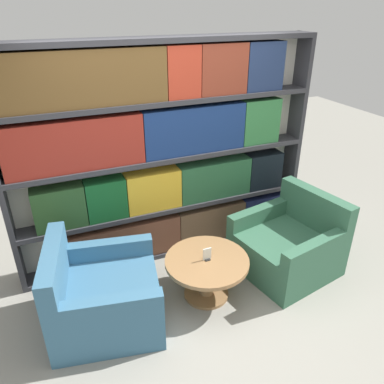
# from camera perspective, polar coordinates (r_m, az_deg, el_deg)

# --- Properties ---
(ground_plane) EXTENTS (14.00, 14.00, 0.00)m
(ground_plane) POSITION_cam_1_polar(r_m,az_deg,el_deg) (3.70, 3.30, -18.62)
(ground_plane) COLOR gray
(bookshelf) EXTENTS (3.27, 0.30, 2.36)m
(bookshelf) POSITION_cam_1_polar(r_m,az_deg,el_deg) (3.98, -4.09, 5.56)
(bookshelf) COLOR silver
(bookshelf) RESTS_ON ground_plane
(armchair_left) EXTENTS (1.09, 1.07, 0.84)m
(armchair_left) POSITION_cam_1_polar(r_m,az_deg,el_deg) (3.58, -13.57, -15.22)
(armchair_left) COLOR #386684
(armchair_left) RESTS_ON ground_plane
(armchair_right) EXTENTS (1.09, 1.07, 0.84)m
(armchair_right) POSITION_cam_1_polar(r_m,az_deg,el_deg) (4.23, 14.52, -7.89)
(armchair_right) COLOR #336047
(armchair_right) RESTS_ON ground_plane
(coffee_table) EXTENTS (0.81, 0.81, 0.44)m
(coffee_table) POSITION_cam_1_polar(r_m,az_deg,el_deg) (3.72, 2.26, -11.75)
(coffee_table) COLOR olive
(coffee_table) RESTS_ON ground_plane
(table_sign) EXTENTS (0.08, 0.06, 0.13)m
(table_sign) POSITION_cam_1_polar(r_m,az_deg,el_deg) (3.62, 2.31, -9.57)
(table_sign) COLOR black
(table_sign) RESTS_ON coffee_table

